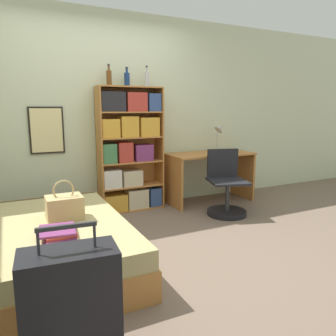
% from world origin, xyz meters
% --- Properties ---
extents(ground_plane, '(14.00, 14.00, 0.00)m').
position_xyz_m(ground_plane, '(0.00, 0.00, 0.00)').
color(ground_plane, '#756051').
extents(wall_back, '(10.00, 0.09, 2.60)m').
position_xyz_m(wall_back, '(-0.00, 1.48, 1.30)').
color(wall_back, beige).
rests_on(wall_back, ground_plane).
extents(bed, '(1.14, 1.81, 0.40)m').
position_xyz_m(bed, '(-0.74, 0.02, 0.20)').
color(bed, '#B77538').
rests_on(bed, ground_plane).
extents(handbag, '(0.30, 0.24, 0.35)m').
position_xyz_m(handbag, '(-0.66, 0.06, 0.51)').
color(handbag, tan).
rests_on(handbag, bed).
extents(book_stack_on_bed, '(0.31, 0.34, 0.06)m').
position_xyz_m(book_stack_on_bed, '(-0.77, -0.33, 0.43)').
color(book_stack_on_bed, '#7A336B').
rests_on(book_stack_on_bed, bed).
extents(suitcase, '(0.48, 0.28, 0.82)m').
position_xyz_m(suitcase, '(-0.85, -1.30, 0.35)').
color(suitcase, black).
rests_on(suitcase, ground_plane).
extents(bookcase, '(0.86, 0.28, 1.64)m').
position_xyz_m(bookcase, '(0.37, 1.29, 0.82)').
color(bookcase, '#B77538').
rests_on(bookcase, ground_plane).
extents(bottle_green, '(0.07, 0.07, 0.27)m').
position_xyz_m(bottle_green, '(0.14, 1.32, 1.74)').
color(bottle_green, brown).
rests_on(bottle_green, bookcase).
extents(bottle_brown, '(0.07, 0.07, 0.24)m').
position_xyz_m(bottle_brown, '(0.38, 1.33, 1.73)').
color(bottle_brown, navy).
rests_on(bottle_brown, bookcase).
extents(bottle_clear, '(0.06, 0.06, 0.27)m').
position_xyz_m(bottle_clear, '(0.66, 1.32, 1.74)').
color(bottle_clear, '#B7BCC1').
rests_on(bottle_clear, bookcase).
extents(desk, '(1.25, 0.59, 0.72)m').
position_xyz_m(desk, '(1.56, 1.14, 0.51)').
color(desk, '#B77538').
rests_on(desk, ground_plane).
extents(desk_lamp, '(0.21, 0.16, 0.44)m').
position_xyz_m(desk_lamp, '(1.76, 1.21, 1.01)').
color(desk_lamp, '#ADA89E').
rests_on(desk_lamp, desk).
extents(desk_chair, '(0.57, 0.57, 0.83)m').
position_xyz_m(desk_chair, '(1.43, 0.55, 0.26)').
color(desk_chair, black).
rests_on(desk_chair, ground_plane).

